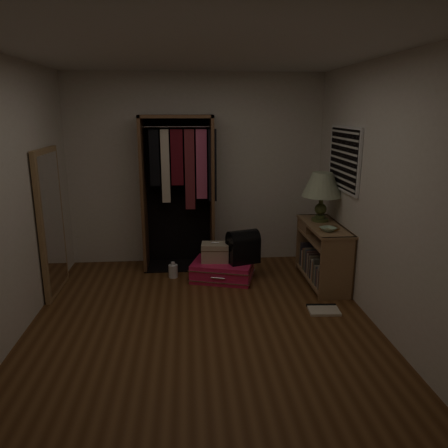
{
  "coord_description": "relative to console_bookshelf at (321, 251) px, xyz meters",
  "views": [
    {
      "loc": [
        -0.12,
        -4.03,
        2.11
      ],
      "look_at": [
        0.3,
        0.95,
        0.8
      ],
      "focal_mm": 35.0,
      "sensor_mm": 36.0,
      "label": 1
    }
  ],
  "objects": [
    {
      "name": "black_bag",
      "position": [
        -0.98,
        0.13,
        0.06
      ],
      "size": [
        0.44,
        0.35,
        0.42
      ],
      "rotation": [
        0.0,
        0.0,
        0.31
      ],
      "color": "black",
      "rests_on": "pink_suitcase"
    },
    {
      "name": "ground",
      "position": [
        -1.54,
        -1.05,
        -0.39
      ],
      "size": [
        4.0,
        4.0,
        0.0
      ],
      "primitive_type": "plane",
      "color": "#583319",
      "rests_on": "ground"
    },
    {
      "name": "ceramic_bowl",
      "position": [
        -0.05,
        -0.33,
        0.38
      ],
      "size": [
        0.24,
        0.24,
        0.04
      ],
      "primitive_type": "imported",
      "rotation": [
        0.0,
        0.0,
        0.4
      ],
      "color": "#A3C4A3",
      "rests_on": "console_bookshelf"
    },
    {
      "name": "table_lamp",
      "position": [
        0.0,
        0.15,
        0.81
      ],
      "size": [
        0.5,
        0.5,
        0.61
      ],
      "rotation": [
        0.0,
        0.0,
        -0.02
      ],
      "color": "#3F4C24",
      "rests_on": "console_bookshelf"
    },
    {
      "name": "brass_tray",
      "position": [
        0.0,
        -0.22,
        0.36
      ],
      "size": [
        0.31,
        0.31,
        0.01
      ],
      "rotation": [
        0.0,
        0.0,
        -0.41
      ],
      "color": "#AC7C42",
      "rests_on": "console_bookshelf"
    },
    {
      "name": "pink_suitcase",
      "position": [
        -1.23,
        0.16,
        -0.27
      ],
      "size": [
        0.89,
        0.74,
        0.23
      ],
      "rotation": [
        0.0,
        0.0,
        -0.28
      ],
      "color": "#DF1B50",
      "rests_on": "ground"
    },
    {
      "name": "console_bookshelf",
      "position": [
        0.0,
        0.0,
        0.0
      ],
      "size": [
        0.42,
        1.12,
        0.75
      ],
      "color": "#916A46",
      "rests_on": "ground"
    },
    {
      "name": "train_case",
      "position": [
        -1.32,
        0.2,
        -0.04
      ],
      "size": [
        0.37,
        0.27,
        0.25
      ],
      "rotation": [
        0.0,
        0.0,
        -0.09
      ],
      "color": "tan",
      "rests_on": "pink_suitcase"
    },
    {
      "name": "floor_mirror",
      "position": [
        -3.24,
        -0.05,
        0.46
      ],
      "size": [
        0.06,
        0.8,
        1.7
      ],
      "color": "#9F794D",
      "rests_on": "ground"
    },
    {
      "name": "floor_book",
      "position": [
        -0.22,
        -0.84,
        -0.38
      ],
      "size": [
        0.34,
        0.28,
        0.03
      ],
      "rotation": [
        0.0,
        0.0,
        -0.07
      ],
      "color": "beige",
      "rests_on": "ground"
    },
    {
      "name": "open_wardrobe",
      "position": [
        -1.74,
        0.72,
        0.82
      ],
      "size": [
        0.99,
        0.5,
        2.05
      ],
      "color": "brown",
      "rests_on": "ground"
    },
    {
      "name": "white_jug",
      "position": [
        -1.87,
        0.27,
        -0.3
      ],
      "size": [
        0.13,
        0.13,
        0.21
      ],
      "rotation": [
        0.0,
        0.0,
        -0.11
      ],
      "color": "white",
      "rests_on": "ground"
    },
    {
      "name": "room_walls",
      "position": [
        -1.46,
        -1.0,
        1.11
      ],
      "size": [
        3.52,
        4.02,
        2.6
      ],
      "color": "beige",
      "rests_on": "ground"
    }
  ]
}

